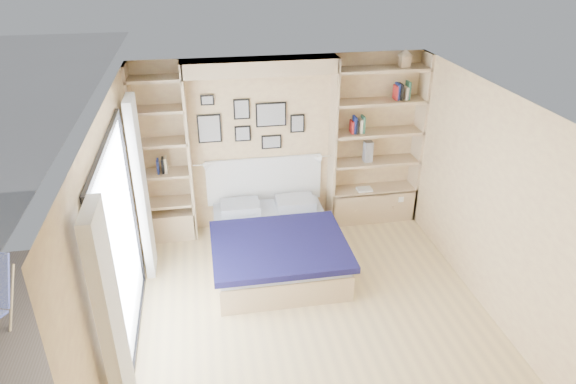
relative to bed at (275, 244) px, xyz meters
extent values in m
plane|color=#E3C583|center=(0.27, -1.19, -0.27)|extent=(4.50, 4.50, 0.00)
plane|color=#E9CB89|center=(0.27, 1.06, 0.98)|extent=(4.00, 0.00, 4.00)
plane|color=#E9CB89|center=(-1.73, -1.19, 0.98)|extent=(0.00, 4.50, 4.50)
plane|color=#E9CB89|center=(2.27, -1.19, 0.98)|extent=(0.00, 4.50, 4.50)
plane|color=white|center=(0.27, -1.19, 2.23)|extent=(4.50, 4.50, 0.00)
cube|color=tan|center=(-1.03, 0.89, 0.98)|extent=(0.04, 0.35, 2.50)
cube|color=tan|center=(0.97, 0.89, 0.98)|extent=(0.04, 0.35, 2.50)
cube|color=tan|center=(-0.03, 0.89, 2.13)|extent=(2.00, 0.35, 0.20)
cube|color=tan|center=(2.25, 0.89, 0.98)|extent=(0.04, 0.35, 2.50)
cube|color=tan|center=(-1.71, 0.89, 0.98)|extent=(0.04, 0.35, 2.50)
cube|color=tan|center=(1.62, 0.89, -0.02)|extent=(1.30, 0.35, 0.50)
cube|color=tan|center=(-1.38, 0.89, -0.07)|extent=(0.70, 0.35, 0.40)
cube|color=black|center=(-1.70, -1.19, 1.96)|extent=(0.04, 2.08, 0.06)
cube|color=black|center=(-1.70, -1.19, -0.24)|extent=(0.04, 2.08, 0.06)
cube|color=black|center=(-1.70, -2.21, 0.83)|extent=(0.04, 0.06, 2.20)
cube|color=black|center=(-1.70, -0.17, 0.83)|extent=(0.04, 0.06, 2.20)
cube|color=silver|center=(-1.71, -1.19, 0.85)|extent=(0.01, 2.00, 2.20)
cube|color=white|center=(-1.61, -2.49, 0.88)|extent=(0.10, 0.45, 2.30)
cube|color=white|center=(-1.61, 0.11, 0.88)|extent=(0.10, 0.45, 2.30)
cube|color=tan|center=(1.62, 0.89, 0.23)|extent=(1.30, 0.35, 0.04)
cube|color=tan|center=(1.62, 0.89, 0.68)|extent=(1.30, 0.35, 0.04)
cube|color=tan|center=(1.62, 0.89, 1.13)|extent=(1.30, 0.35, 0.04)
cube|color=tan|center=(1.62, 0.89, 1.58)|extent=(1.30, 0.35, 0.04)
cube|color=tan|center=(1.62, 0.89, 2.03)|extent=(1.30, 0.35, 0.04)
cube|color=tan|center=(-1.38, 0.89, 0.28)|extent=(0.70, 0.35, 0.04)
cube|color=tan|center=(-1.38, 0.89, 0.73)|extent=(0.70, 0.35, 0.04)
cube|color=tan|center=(-1.38, 0.89, 1.18)|extent=(0.70, 0.35, 0.04)
cube|color=tan|center=(-1.38, 0.89, 1.63)|extent=(0.70, 0.35, 0.04)
cube|color=tan|center=(-1.38, 0.89, 2.03)|extent=(0.70, 0.35, 0.04)
cube|color=tan|center=(0.00, -0.01, -0.10)|extent=(1.57, 1.96, 0.34)
cube|color=#AAAFB9|center=(0.00, -0.01, 0.12)|extent=(1.53, 1.92, 0.10)
cube|color=#110F39|center=(0.00, -0.35, 0.19)|extent=(1.67, 1.37, 0.08)
cube|color=#AAAFB9|center=(-0.39, 0.67, 0.23)|extent=(0.54, 0.39, 0.12)
cube|color=#AAAFB9|center=(0.39, 0.67, 0.23)|extent=(0.54, 0.39, 0.12)
cube|color=white|center=(0.00, 1.03, 0.45)|extent=(1.67, 0.04, 0.70)
cube|color=black|center=(-0.73, 1.04, 1.28)|extent=(0.32, 0.02, 0.40)
cube|color=gray|center=(-0.73, 1.03, 1.28)|extent=(0.28, 0.01, 0.36)
cube|color=black|center=(-0.28, 1.04, 1.53)|extent=(0.22, 0.02, 0.28)
cube|color=gray|center=(-0.28, 1.03, 1.53)|extent=(0.18, 0.01, 0.24)
cube|color=black|center=(-0.28, 1.04, 1.18)|extent=(0.22, 0.02, 0.22)
cube|color=gray|center=(-0.28, 1.03, 1.18)|extent=(0.18, 0.01, 0.18)
cube|color=black|center=(0.12, 1.04, 1.43)|extent=(0.42, 0.02, 0.34)
cube|color=gray|center=(0.12, 1.03, 1.43)|extent=(0.38, 0.01, 0.30)
cube|color=black|center=(0.12, 1.04, 1.03)|extent=(0.28, 0.02, 0.20)
cube|color=gray|center=(0.12, 1.03, 1.03)|extent=(0.24, 0.01, 0.16)
cube|color=black|center=(0.49, 1.04, 1.28)|extent=(0.20, 0.02, 0.26)
cube|color=gray|center=(0.49, 1.03, 1.28)|extent=(0.16, 0.01, 0.22)
cube|color=black|center=(-0.73, 1.04, 1.68)|extent=(0.18, 0.02, 0.14)
cube|color=gray|center=(-0.73, 1.03, 1.68)|extent=(0.14, 0.01, 0.10)
cylinder|color=silver|center=(-0.89, 0.81, 0.85)|extent=(0.20, 0.02, 0.02)
cone|color=white|center=(-0.79, 0.81, 0.83)|extent=(0.13, 0.12, 0.15)
cylinder|color=silver|center=(0.83, 0.81, 0.85)|extent=(0.20, 0.02, 0.02)
cone|color=white|center=(0.73, 0.81, 0.83)|extent=(0.13, 0.12, 0.15)
cube|color=#A51E1E|center=(1.23, 0.88, 1.24)|extent=(0.02, 0.15, 0.18)
cube|color=navy|center=(1.27, 0.88, 1.27)|extent=(0.03, 0.15, 0.24)
cube|color=black|center=(1.29, 0.88, 1.24)|extent=(0.03, 0.15, 0.18)
cube|color=#BFB28C|center=(1.35, 0.88, 1.25)|extent=(0.04, 0.15, 0.20)
cube|color=#26593F|center=(1.39, 0.88, 1.27)|extent=(0.03, 0.15, 0.24)
cube|color=#A51E1E|center=(1.82, 0.88, 1.70)|extent=(0.02, 0.15, 0.20)
cube|color=navy|center=(1.85, 0.88, 1.71)|extent=(0.03, 0.15, 0.23)
cube|color=black|center=(1.89, 0.88, 1.71)|extent=(0.03, 0.15, 0.22)
cube|color=#D0B294|center=(1.97, 0.88, 1.69)|extent=(0.04, 0.15, 0.17)
cube|color=#26593F|center=(2.00, 0.88, 1.72)|extent=(0.03, 0.15, 0.25)
cube|color=navy|center=(-1.46, 0.88, 0.84)|extent=(0.02, 0.15, 0.19)
cube|color=black|center=(-1.39, 0.88, 0.85)|extent=(0.03, 0.15, 0.20)
cube|color=beige|center=(-1.35, 0.88, 0.86)|extent=(0.03, 0.15, 0.22)
cube|color=tan|center=(1.91, 0.88, 2.12)|extent=(0.13, 0.13, 0.15)
cone|color=tan|center=(1.91, 0.88, 2.24)|extent=(0.20, 0.20, 0.08)
cube|color=slate|center=(1.49, 0.88, 0.85)|extent=(0.12, 0.12, 0.30)
cube|color=white|center=(1.47, 0.83, 0.26)|extent=(0.22, 0.16, 0.03)
cylinder|color=tan|center=(-3.04, -0.72, 0.07)|extent=(0.15, 0.35, 0.73)
camera|label=1|loc=(-0.82, -5.65, 3.67)|focal=32.00mm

